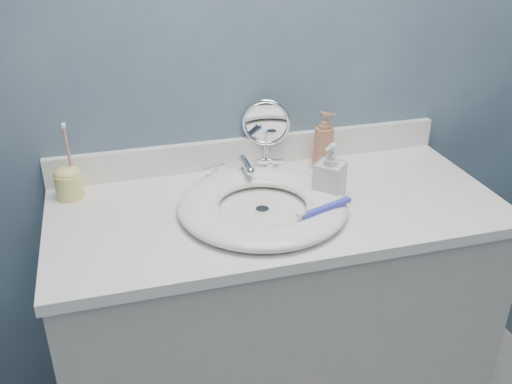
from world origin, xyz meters
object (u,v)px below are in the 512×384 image
object	(u,v)px
makeup_mirror	(266,130)
soap_bottle_clear	(330,173)
toothbrush_holder	(69,181)
soap_bottle_amber	(324,140)

from	to	relation	value
makeup_mirror	soap_bottle_clear	world-z (taller)	makeup_mirror
makeup_mirror	soap_bottle_clear	distance (m)	0.28
soap_bottle_clear	toothbrush_holder	size ratio (longest dim) A/B	0.75
makeup_mirror	soap_bottle_clear	xyz separation A→B (m)	(0.10, -0.25, -0.04)
soap_bottle_clear	makeup_mirror	bearing A→B (deg)	156.43
makeup_mirror	soap_bottle_amber	bearing A→B (deg)	0.91
soap_bottle_amber	soap_bottle_clear	size ratio (longest dim) A/B	1.10
soap_bottle_clear	soap_bottle_amber	bearing A→B (deg)	117.07
makeup_mirror	toothbrush_holder	xyz separation A→B (m)	(-0.58, -0.05, -0.07)
makeup_mirror	toothbrush_holder	distance (m)	0.59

